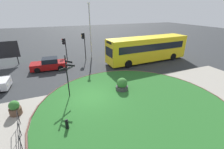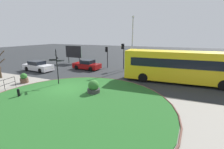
{
  "view_description": "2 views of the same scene",
  "coord_description": "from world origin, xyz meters",
  "px_view_note": "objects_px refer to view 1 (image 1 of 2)",
  "views": [
    {
      "loc": [
        -2.55,
        -10.79,
        6.75
      ],
      "look_at": [
        2.7,
        2.02,
        0.84
      ],
      "focal_mm": 24.71,
      "sensor_mm": 36.0,
      "label": 1
    },
    {
      "loc": [
        9.18,
        -10.44,
        4.88
      ],
      "look_at": [
        3.83,
        2.0,
        1.35
      ],
      "focal_mm": 24.03,
      "sensor_mm": 36.0,
      "label": 2
    }
  ],
  "objects_px": {
    "car_far_lane": "(49,64)",
    "billboard_left": "(5,50)",
    "signpost_directional": "(68,73)",
    "planter_near_signpost": "(15,108)",
    "planter_kerbside": "(122,85)",
    "lamppost_tall": "(90,30)",
    "traffic_light_far": "(64,45)",
    "bus_yellow": "(147,49)",
    "traffic_light_near": "(84,40)",
    "bollard_foreground": "(67,124)"
  },
  "relations": [
    {
      "from": "bus_yellow",
      "to": "billboard_left",
      "type": "bearing_deg",
      "value": -18.94
    },
    {
      "from": "car_far_lane",
      "to": "traffic_light_far",
      "type": "height_order",
      "value": "traffic_light_far"
    },
    {
      "from": "bus_yellow",
      "to": "traffic_light_near",
      "type": "distance_m",
      "value": 8.83
    },
    {
      "from": "signpost_directional",
      "to": "traffic_light_far",
      "type": "height_order",
      "value": "signpost_directional"
    },
    {
      "from": "traffic_light_near",
      "to": "planter_kerbside",
      "type": "distance_m",
      "value": 10.62
    },
    {
      "from": "signpost_directional",
      "to": "car_far_lane",
      "type": "xyz_separation_m",
      "value": [
        -1.33,
        7.43,
        -1.46
      ]
    },
    {
      "from": "bollard_foreground",
      "to": "billboard_left",
      "type": "bearing_deg",
      "value": 110.66
    },
    {
      "from": "planter_near_signpost",
      "to": "bollard_foreground",
      "type": "bearing_deg",
      "value": -42.52
    },
    {
      "from": "lamppost_tall",
      "to": "car_far_lane",
      "type": "bearing_deg",
      "value": -153.77
    },
    {
      "from": "planter_kerbside",
      "to": "traffic_light_far",
      "type": "bearing_deg",
      "value": 109.16
    },
    {
      "from": "car_far_lane",
      "to": "traffic_light_near",
      "type": "distance_m",
      "value": 5.72
    },
    {
      "from": "car_far_lane",
      "to": "traffic_light_far",
      "type": "xyz_separation_m",
      "value": [
        2.2,
        2.24,
        1.71
      ]
    },
    {
      "from": "signpost_directional",
      "to": "bus_yellow",
      "type": "xyz_separation_m",
      "value": [
        11.28,
        5.68,
        -0.33
      ]
    },
    {
      "from": "bollard_foreground",
      "to": "planter_near_signpost",
      "type": "xyz_separation_m",
      "value": [
        -3.1,
        2.84,
        0.11
      ]
    },
    {
      "from": "bus_yellow",
      "to": "billboard_left",
      "type": "height_order",
      "value": "bus_yellow"
    },
    {
      "from": "bus_yellow",
      "to": "planter_near_signpost",
      "type": "height_order",
      "value": "bus_yellow"
    },
    {
      "from": "traffic_light_near",
      "to": "planter_near_signpost",
      "type": "relative_size",
      "value": 3.52
    },
    {
      "from": "billboard_left",
      "to": "planter_kerbside",
      "type": "relative_size",
      "value": 2.64
    },
    {
      "from": "billboard_left",
      "to": "signpost_directional",
      "type": "bearing_deg",
      "value": -63.09
    },
    {
      "from": "bus_yellow",
      "to": "car_far_lane",
      "type": "distance_m",
      "value": 12.78
    },
    {
      "from": "traffic_light_near",
      "to": "car_far_lane",
      "type": "bearing_deg",
      "value": 26.54
    },
    {
      "from": "car_far_lane",
      "to": "billboard_left",
      "type": "bearing_deg",
      "value": -31.14
    },
    {
      "from": "signpost_directional",
      "to": "planter_kerbside",
      "type": "height_order",
      "value": "signpost_directional"
    },
    {
      "from": "billboard_left",
      "to": "lamppost_tall",
      "type": "bearing_deg",
      "value": -5.06
    },
    {
      "from": "lamppost_tall",
      "to": "traffic_light_near",
      "type": "bearing_deg",
      "value": -150.37
    },
    {
      "from": "billboard_left",
      "to": "car_far_lane",
      "type": "bearing_deg",
      "value": -37.42
    },
    {
      "from": "car_far_lane",
      "to": "lamppost_tall",
      "type": "xyz_separation_m",
      "value": [
        6.0,
        2.95,
        3.41
      ]
    },
    {
      "from": "bollard_foreground",
      "to": "traffic_light_near",
      "type": "height_order",
      "value": "traffic_light_near"
    },
    {
      "from": "billboard_left",
      "to": "planter_kerbside",
      "type": "xyz_separation_m",
      "value": [
        10.66,
        -11.39,
        -1.49
      ]
    },
    {
      "from": "traffic_light_far",
      "to": "bollard_foreground",
      "type": "bearing_deg",
      "value": 96.33
    },
    {
      "from": "lamppost_tall",
      "to": "billboard_left",
      "type": "height_order",
      "value": "lamppost_tall"
    },
    {
      "from": "signpost_directional",
      "to": "billboard_left",
      "type": "distance_m",
      "value": 12.43
    },
    {
      "from": "bus_yellow",
      "to": "planter_kerbside",
      "type": "xyz_separation_m",
      "value": [
        -6.83,
        -6.3,
        -1.25
      ]
    },
    {
      "from": "bus_yellow",
      "to": "car_far_lane",
      "type": "height_order",
      "value": "bus_yellow"
    },
    {
      "from": "bus_yellow",
      "to": "lamppost_tall",
      "type": "height_order",
      "value": "lamppost_tall"
    },
    {
      "from": "bollard_foreground",
      "to": "signpost_directional",
      "type": "bearing_deg",
      "value": 79.17
    },
    {
      "from": "signpost_directional",
      "to": "traffic_light_near",
      "type": "height_order",
      "value": "traffic_light_near"
    },
    {
      "from": "bus_yellow",
      "to": "signpost_directional",
      "type": "bearing_deg",
      "value": 24.02
    },
    {
      "from": "lamppost_tall",
      "to": "planter_near_signpost",
      "type": "height_order",
      "value": "lamppost_tall"
    },
    {
      "from": "signpost_directional",
      "to": "planter_near_signpost",
      "type": "relative_size",
      "value": 3.37
    },
    {
      "from": "signpost_directional",
      "to": "bus_yellow",
      "type": "bearing_deg",
      "value": 26.72
    },
    {
      "from": "traffic_light_near",
      "to": "planter_near_signpost",
      "type": "height_order",
      "value": "traffic_light_near"
    },
    {
      "from": "planter_near_signpost",
      "to": "traffic_light_near",
      "type": "bearing_deg",
      "value": 55.54
    },
    {
      "from": "car_far_lane",
      "to": "planter_near_signpost",
      "type": "relative_size",
      "value": 3.93
    },
    {
      "from": "planter_kerbside",
      "to": "signpost_directional",
      "type": "bearing_deg",
      "value": 172.01
    },
    {
      "from": "lamppost_tall",
      "to": "planter_kerbside",
      "type": "height_order",
      "value": "lamppost_tall"
    },
    {
      "from": "planter_near_signpost",
      "to": "planter_kerbside",
      "type": "relative_size",
      "value": 0.89
    },
    {
      "from": "car_far_lane",
      "to": "planter_near_signpost",
      "type": "height_order",
      "value": "car_far_lane"
    },
    {
      "from": "bollard_foreground",
      "to": "bus_yellow",
      "type": "xyz_separation_m",
      "value": [
        12.0,
        9.45,
        1.4
      ]
    },
    {
      "from": "car_far_lane",
      "to": "traffic_light_far",
      "type": "relative_size",
      "value": 1.3
    }
  ]
}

